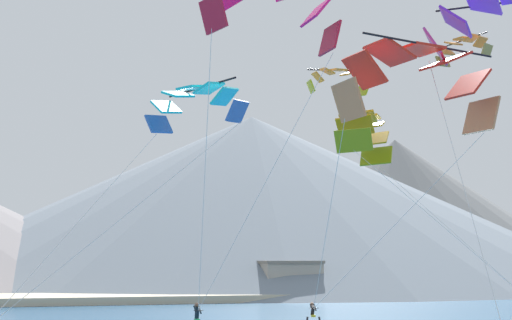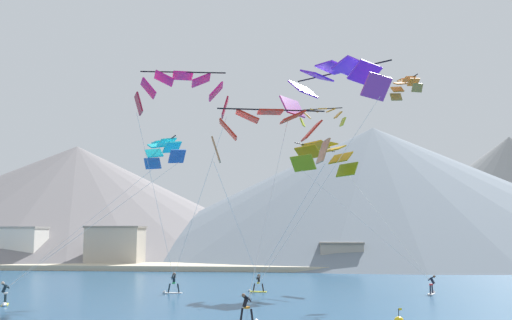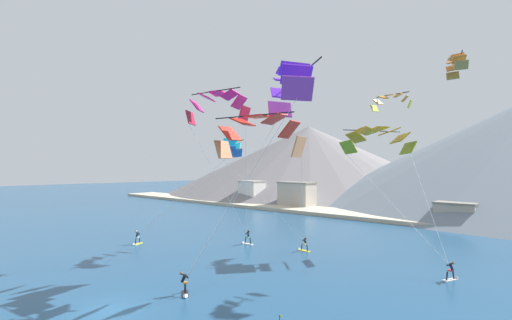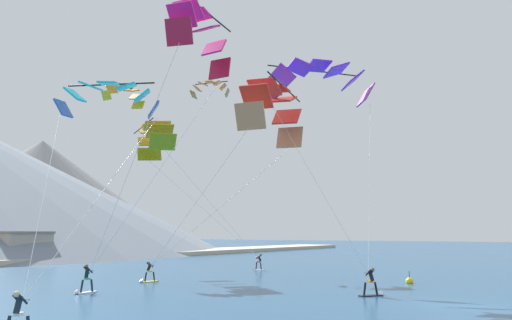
% 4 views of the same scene
% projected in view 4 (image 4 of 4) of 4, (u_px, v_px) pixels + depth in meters
% --- Properties ---
extents(ground_plane, '(400.00, 400.00, 0.00)m').
position_uv_depth(ground_plane, '(458.00, 306.00, 25.36)').
color(ground_plane, navy).
extents(kitesurfer_near_lead, '(1.77, 0.68, 1.62)m').
position_uv_depth(kitesurfer_near_lead, '(147.00, 276.00, 37.48)').
color(kitesurfer_near_lead, yellow).
rests_on(kitesurfer_near_lead, ground).
extents(kitesurfer_mid_center, '(1.03, 1.76, 1.68)m').
position_uv_depth(kitesurfer_mid_center, '(258.00, 265.00, 49.84)').
color(kitesurfer_mid_center, white).
rests_on(kitesurfer_mid_center, ground).
extents(kitesurfer_far_left, '(1.76, 0.61, 1.83)m').
position_uv_depth(kitesurfer_far_left, '(84.00, 284.00, 30.64)').
color(kitesurfer_far_left, white).
rests_on(kitesurfer_far_left, ground).
extents(kitesurfer_far_right, '(1.66, 1.31, 1.75)m').
position_uv_depth(kitesurfer_far_right, '(374.00, 287.00, 29.31)').
color(kitesurfer_far_right, black).
rests_on(kitesurfer_far_right, ground).
extents(parafoil_kite_near_lead, '(8.70, 11.56, 12.78)m').
position_uv_depth(parafoil_kite_near_lead, '(273.00, 107.00, 35.59)').
color(parafoil_kite_near_lead, '#C57D4E').
extents(parafoil_kite_near_trail, '(11.72, 9.88, 11.72)m').
position_uv_depth(parafoil_kite_near_trail, '(108.00, 95.00, 30.77)').
color(parafoil_kite_near_trail, blue).
extents(parafoil_kite_mid_center, '(11.89, 10.33, 12.71)m').
position_uv_depth(parafoil_kite_mid_center, '(155.00, 136.00, 47.70)').
color(parafoil_kite_mid_center, olive).
extents(parafoil_kite_far_left, '(7.21, 8.56, 16.01)m').
position_uv_depth(parafoil_kite_far_left, '(199.00, 33.00, 31.08)').
color(parafoil_kite_far_left, '#A71530').
extents(parafoil_kite_far_right, '(9.18, 9.24, 15.54)m').
position_uv_depth(parafoil_kite_far_right, '(319.00, 78.00, 38.96)').
color(parafoil_kite_far_right, purple).
extents(parafoil_kite_distant_high_outer, '(2.73, 4.42, 1.87)m').
position_uv_depth(parafoil_kite_distant_high_outer, '(210.00, 87.00, 55.18)').
color(parafoil_kite_distant_high_outer, olive).
extents(parafoil_kite_distant_low_drift, '(5.04, 1.70, 2.11)m').
position_uv_depth(parafoil_kite_distant_low_drift, '(124.00, 92.00, 50.72)').
color(parafoil_kite_distant_low_drift, '#ABB91B').
extents(race_marker_buoy, '(0.56, 0.56, 1.02)m').
position_uv_depth(race_marker_buoy, '(410.00, 281.00, 36.52)').
color(race_marker_buoy, yellow).
rests_on(race_marker_buoy, ground).
extents(shore_building_promenade_mid, '(6.10, 6.41, 3.86)m').
position_uv_depth(shore_building_promenade_mid, '(17.00, 247.00, 62.17)').
color(shore_building_promenade_mid, '#A89E8E').
rests_on(shore_building_promenade_mid, ground).
extents(mountain_peak_west_ridge, '(81.04, 81.04, 29.18)m').
position_uv_depth(mountain_peak_west_ridge, '(40.00, 193.00, 136.82)').
color(mountain_peak_west_ridge, slate).
rests_on(mountain_peak_west_ridge, ground).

